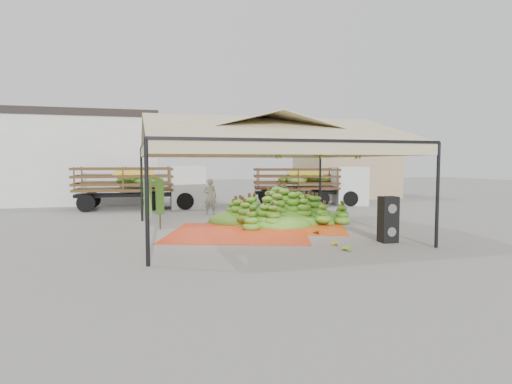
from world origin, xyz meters
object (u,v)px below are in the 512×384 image
object	(u,v)px
banana_heap	(283,206)
speaker_stack	(388,219)
truck_left	(146,182)
truck_right	(314,181)
vendor	(210,197)

from	to	relation	value
banana_heap	speaker_stack	xyz separation A→B (m)	(1.54, -5.25, 0.05)
speaker_stack	truck_left	bearing A→B (deg)	123.51
speaker_stack	truck_left	size ratio (longest dim) A/B	0.21
truck_left	truck_right	distance (m)	9.33
banana_heap	vendor	size ratio (longest dim) A/B	3.63
banana_heap	speaker_stack	size ratio (longest dim) A/B	4.35
truck_left	speaker_stack	bearing A→B (deg)	-57.30
truck_left	truck_right	bearing A→B (deg)	-0.42
vendor	truck_left	bearing A→B (deg)	-37.89
vendor	truck_left	distance (m)	4.48
speaker_stack	truck_left	world-z (taller)	truck_left
truck_left	vendor	bearing A→B (deg)	-48.57
banana_heap	vendor	xyz separation A→B (m)	(-2.51, 3.11, 0.19)
banana_heap	truck_left	world-z (taller)	truck_left
vendor	truck_left	xyz separation A→B (m)	(-2.78, 3.47, 0.55)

